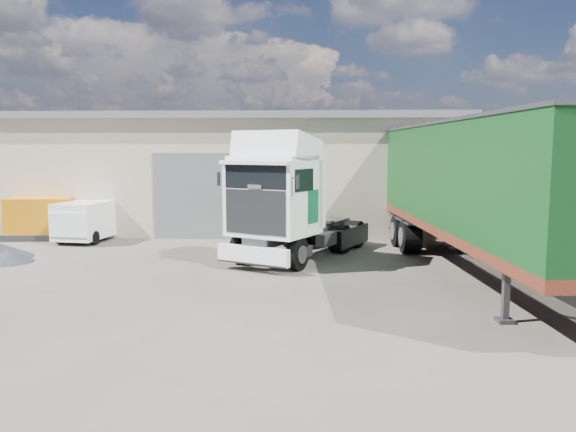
{
  "coord_description": "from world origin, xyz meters",
  "views": [
    {
      "loc": [
        2.62,
        -13.09,
        3.75
      ],
      "look_at": [
        1.92,
        3.0,
        1.82
      ],
      "focal_mm": 35.0,
      "sensor_mm": 36.0,
      "label": 1
    }
  ],
  "objects_px": {
    "tractor_unit": "(287,207)",
    "orange_skip": "(42,221)",
    "panel_van": "(92,220)",
    "box_trailer": "(482,183)"
  },
  "relations": [
    {
      "from": "tractor_unit",
      "to": "orange_skip",
      "type": "height_order",
      "value": "tractor_unit"
    },
    {
      "from": "tractor_unit",
      "to": "panel_van",
      "type": "relative_size",
      "value": 1.62
    },
    {
      "from": "panel_van",
      "to": "orange_skip",
      "type": "distance_m",
      "value": 2.22
    },
    {
      "from": "tractor_unit",
      "to": "box_trailer",
      "type": "distance_m",
      "value": 6.22
    },
    {
      "from": "box_trailer",
      "to": "panel_van",
      "type": "relative_size",
      "value": 3.34
    },
    {
      "from": "tractor_unit",
      "to": "box_trailer",
      "type": "xyz_separation_m",
      "value": [
        5.78,
        -2.09,
        0.96
      ]
    },
    {
      "from": "tractor_unit",
      "to": "panel_van",
      "type": "distance_m",
      "value": 9.3
    },
    {
      "from": "tractor_unit",
      "to": "orange_skip",
      "type": "bearing_deg",
      "value": -175.32
    },
    {
      "from": "tractor_unit",
      "to": "box_trailer",
      "type": "bearing_deg",
      "value": 6.97
    },
    {
      "from": "tractor_unit",
      "to": "orange_skip",
      "type": "xyz_separation_m",
      "value": [
        -10.5,
        4.28,
        -1.06
      ]
    }
  ]
}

